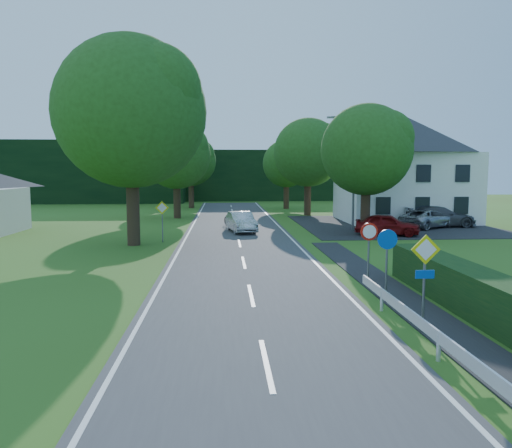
{
  "coord_description": "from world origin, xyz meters",
  "views": [
    {
      "loc": [
        -0.91,
        -4.44,
        4.24
      ],
      "look_at": [
        0.62,
        18.84,
        1.72
      ],
      "focal_mm": 35.0,
      "sensor_mm": 36.0,
      "label": 1
    }
  ],
  "objects": [
    {
      "name": "road",
      "position": [
        0.0,
        20.0,
        0.02
      ],
      "size": [
        7.0,
        80.0,
        0.04
      ],
      "primitive_type": "cube",
      "color": "#3B3B3E",
      "rests_on": "ground"
    },
    {
      "name": "parking_pad",
      "position": [
        12.0,
        33.0,
        0.02
      ],
      "size": [
        14.0,
        16.0,
        0.04
      ],
      "primitive_type": "cube",
      "color": "black",
      "rests_on": "ground"
    },
    {
      "name": "line_edge_left",
      "position": [
        -3.25,
        20.0,
        0.04
      ],
      "size": [
        0.12,
        80.0,
        0.01
      ],
      "primitive_type": "cube",
      "color": "white",
      "rests_on": "road"
    },
    {
      "name": "line_edge_right",
      "position": [
        3.25,
        20.0,
        0.04
      ],
      "size": [
        0.12,
        80.0,
        0.01
      ],
      "primitive_type": "cube",
      "color": "white",
      "rests_on": "road"
    },
    {
      "name": "line_centre",
      "position": [
        0.0,
        20.0,
        0.04
      ],
      "size": [
        0.12,
        80.0,
        0.01
      ],
      "primitive_type": null,
      "color": "white",
      "rests_on": "road"
    },
    {
      "name": "tree_main",
      "position": [
        -6.0,
        24.0,
        5.82
      ],
      "size": [
        9.4,
        9.4,
        11.64
      ],
      "primitive_type": null,
      "color": "#254C17",
      "rests_on": "ground"
    },
    {
      "name": "tree_left_far",
      "position": [
        -5.0,
        40.0,
        4.29
      ],
      "size": [
        7.0,
        7.0,
        8.58
      ],
      "primitive_type": null,
      "color": "#254C17",
      "rests_on": "ground"
    },
    {
      "name": "tree_right_far",
      "position": [
        7.0,
        42.0,
        4.54
      ],
      "size": [
        7.4,
        7.4,
        9.09
      ],
      "primitive_type": null,
      "color": "#254C17",
      "rests_on": "ground"
    },
    {
      "name": "tree_left_back",
      "position": [
        -4.5,
        52.0,
        4.04
      ],
      "size": [
        6.6,
        6.6,
        8.07
      ],
      "primitive_type": null,
      "color": "#254C17",
      "rests_on": "ground"
    },
    {
      "name": "tree_right_back",
      "position": [
        6.0,
        50.0,
        3.78
      ],
      "size": [
        6.2,
        6.2,
        7.56
      ],
      "primitive_type": null,
      "color": "#254C17",
      "rests_on": "ground"
    },
    {
      "name": "tree_right_mid",
      "position": [
        8.5,
        28.0,
        4.29
      ],
      "size": [
        7.0,
        7.0,
        8.58
      ],
      "primitive_type": null,
      "color": "#254C17",
      "rests_on": "ground"
    },
    {
      "name": "treeline_left",
      "position": [
        -28.0,
        62.0,
        4.0
      ],
      "size": [
        44.0,
        6.0,
        8.0
      ],
      "primitive_type": "cube",
      "color": "black",
      "rests_on": "ground"
    },
    {
      "name": "treeline_right",
      "position": [
        8.0,
        66.0,
        3.5
      ],
      "size": [
        30.0,
        5.0,
        7.0
      ],
      "primitive_type": "cube",
      "color": "black",
      "rests_on": "ground"
    },
    {
      "name": "house_white",
      "position": [
        14.0,
        36.0,
        4.41
      ],
      "size": [
        10.6,
        8.4,
        8.6
      ],
      "color": "white",
      "rests_on": "ground"
    },
    {
      "name": "streetlight",
      "position": [
        8.06,
        30.0,
        4.46
      ],
      "size": [
        2.03,
        0.18,
        8.0
      ],
      "color": "slate",
      "rests_on": "ground"
    },
    {
      "name": "sign_priority_right",
      "position": [
        4.3,
        7.98,
        1.8
      ],
      "size": [
        0.78,
        0.09,
        2.59
      ],
      "color": "slate",
      "rests_on": "ground"
    },
    {
      "name": "sign_roundabout",
      "position": [
        4.3,
        10.98,
        1.67
      ],
      "size": [
        0.64,
        0.08,
        2.37
      ],
      "color": "slate",
      "rests_on": "ground"
    },
    {
      "name": "sign_speed_limit",
      "position": [
        4.3,
        12.97,
        1.77
      ],
      "size": [
        0.64,
        0.11,
        2.37
      ],
      "color": "slate",
      "rests_on": "ground"
    },
    {
      "name": "sign_priority_left",
      "position": [
        -4.5,
        24.98,
        1.72
      ],
      "size": [
        0.78,
        0.09,
        2.44
      ],
      "color": "slate",
      "rests_on": "ground"
    },
    {
      "name": "moving_car",
      "position": [
        0.3,
        29.39,
        0.72
      ],
      "size": [
        2.15,
        4.34,
        1.37
      ],
      "primitive_type": "imported",
      "rotation": [
        0.0,
        0.0,
        0.18
      ],
      "color": "silver",
      "rests_on": "road"
    },
    {
      "name": "motorcycle",
      "position": [
        -0.39,
        32.79,
        0.6
      ],
      "size": [
        1.53,
        2.25,
        1.12
      ],
      "primitive_type": "imported",
      "rotation": [
        0.0,
        0.0,
        0.41
      ],
      "color": "black",
      "rests_on": "road"
    },
    {
      "name": "parked_car_red",
      "position": [
        9.67,
        26.98,
        0.74
      ],
      "size": [
        4.41,
        2.86,
        1.4
      ],
      "primitive_type": "imported",
      "rotation": [
        0.0,
        0.0,
        1.25
      ],
      "color": "maroon",
      "rests_on": "parking_pad"
    },
    {
      "name": "parked_car_grey",
      "position": [
        15.22,
        31.66,
        0.8
      ],
      "size": [
        5.34,
        2.45,
        1.51
      ],
      "primitive_type": "imported",
      "rotation": [
        0.0,
        0.0,
        1.51
      ],
      "color": "#494A4E",
      "rests_on": "parking_pad"
    },
    {
      "name": "parked_car_silver_b",
      "position": [
        14.08,
        31.0,
        0.71
      ],
      "size": [
        5.22,
        4.46,
        1.33
      ],
      "primitive_type": "imported",
      "rotation": [
        0.0,
        0.0,
        2.15
      ],
      "color": "#A7A6AD",
      "rests_on": "parking_pad"
    },
    {
      "name": "parasol",
      "position": [
        11.71,
        35.0,
        0.93
      ],
      "size": [
        2.2,
        2.23,
        1.77
      ],
      "primitive_type": "imported",
      "rotation": [
        0.0,
        0.0,
        -0.14
      ],
      "color": "#A30D29",
      "rests_on": "parking_pad"
    }
  ]
}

